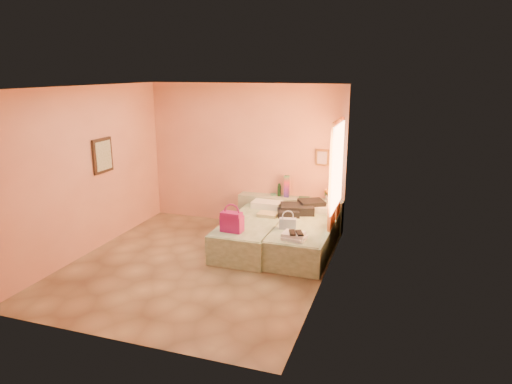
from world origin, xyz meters
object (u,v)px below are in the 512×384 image
headboard_ledge (290,213)px  water_bottle (279,190)px  bed_left (254,233)px  blue_handbag (288,224)px  green_book (304,198)px  magenta_handbag (232,222)px  towel_stack (295,236)px  flower_vase (329,193)px  bed_right (304,238)px

headboard_ledge → water_bottle: (-0.23, 0.04, 0.45)m
bed_left → blue_handbag: (0.68, -0.25, 0.34)m
green_book → magenta_handbag: 1.92m
bed_left → green_book: bearing=59.7°
towel_stack → headboard_ledge: bearing=106.5°
headboard_ledge → green_book: (0.27, -0.01, 0.34)m
green_book → flower_vase: size_ratio=0.76×
flower_vase → blue_handbag: bearing=-107.3°
water_bottle → magenta_handbag: 1.82m
headboard_ledge → towel_stack: bearing=-73.5°
magenta_handbag → blue_handbag: bearing=29.6°
bed_left → flower_vase: (1.11, 1.14, 0.53)m
flower_vase → towel_stack: bearing=-96.6°
bed_left → bed_right: 0.90m
bed_right → water_bottle: water_bottle is taller
bed_left → water_bottle: size_ratio=8.32×
headboard_ledge → water_bottle: water_bottle is taller
blue_handbag → green_book: bearing=80.4°
green_book → water_bottle: bearing=168.0°
bed_left → green_book: (0.65, 1.09, 0.42)m
bed_left → towel_stack: 1.17m
bed_right → water_bottle: size_ratio=8.32×
bed_right → green_book: (-0.25, 1.04, 0.42)m
towel_stack → water_bottle: bearing=112.6°
flower_vase → blue_handbag: size_ratio=0.95×
headboard_ledge → green_book: size_ratio=10.21×
water_bottle → flower_vase: flower_vase is taller
bed_left → magenta_handbag: (-0.15, -0.66, 0.42)m
flower_vase → blue_handbag: 1.47m
headboard_ledge → blue_handbag: bearing=-77.3°
blue_handbag → towel_stack: blue_handbag is taller
flower_vase → magenta_handbag: bearing=-125.1°
magenta_handbag → bed_left: bearing=80.8°
bed_left → water_bottle: 1.26m
bed_right → green_book: bearing=104.0°
water_bottle → green_book: bearing=-5.1°
water_bottle → towel_stack: (0.76, -1.82, -0.22)m
green_book → magenta_handbag: magenta_handbag is taller
green_book → magenta_handbag: (-0.80, -1.75, -0.00)m
flower_vase → magenta_handbag: 2.20m
bed_left → flower_vase: size_ratio=7.56×
headboard_ledge → towel_stack: (0.53, -1.78, 0.23)m
water_bottle → blue_handbag: 1.50m
magenta_handbag → green_book: bearing=68.9°
bed_left → green_book: green_book is taller
bed_right → magenta_handbag: 1.33m
bed_right → magenta_handbag: magenta_handbag is taller
green_book → blue_handbag: (0.03, -1.34, -0.08)m
bed_right → towel_stack: size_ratio=5.71×
green_book → blue_handbag: bearing=-95.6°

